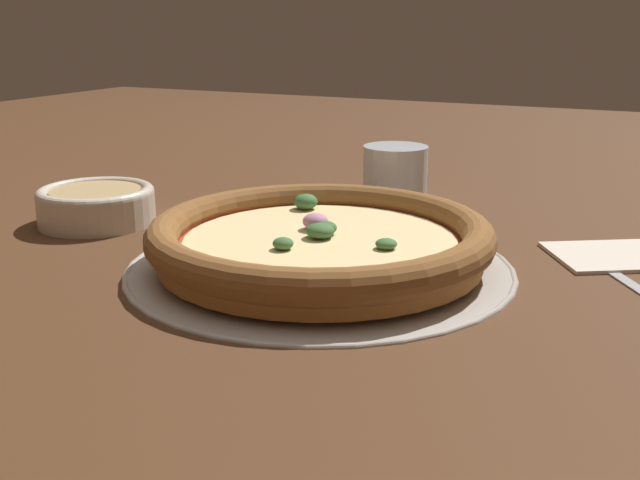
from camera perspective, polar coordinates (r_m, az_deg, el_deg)
ground_plane at (r=0.74m, az=0.00°, el=-2.12°), size 3.00×3.00×0.00m
pizza_tray at (r=0.74m, az=0.00°, el=-1.86°), size 0.38×0.38×0.01m
pizza at (r=0.74m, az=-0.00°, el=0.05°), size 0.34×0.34×0.04m
bowl_near at (r=0.94m, az=-16.67°, el=2.69°), size 0.14×0.14×0.04m
drinking_cup at (r=0.97m, az=5.73°, el=4.78°), size 0.08×0.08×0.08m
napkin at (r=0.83m, az=21.61°, el=-0.99°), size 0.16×0.15×0.01m
fork at (r=0.76m, az=22.33°, el=-2.88°), size 0.11×0.16×0.00m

